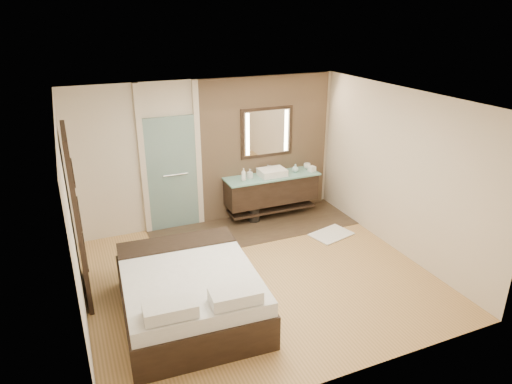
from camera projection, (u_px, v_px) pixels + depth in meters
name	position (u px, v px, depth m)	size (l,w,h in m)	color
floor	(259.00, 276.00, 6.99)	(5.00, 5.00, 0.00)	#A57C45
tile_strip	(254.00, 227.00, 8.58)	(3.80, 1.30, 0.01)	#36261D
stone_wall	(266.00, 147.00, 8.78)	(2.60, 0.08, 2.70)	tan
vanity	(271.00, 189.00, 8.82)	(1.85, 0.55, 0.88)	black
mirror_unit	(267.00, 132.00, 8.62)	(1.06, 0.04, 0.96)	black
frosted_door	(172.00, 169.00, 8.18)	(1.10, 0.12, 2.70)	silver
shoji_partition	(77.00, 216.00, 6.17)	(0.06, 1.20, 2.40)	black
bed	(190.00, 292.00, 6.01)	(1.84, 2.24, 0.83)	black
bath_mat	(331.00, 234.00, 8.27)	(0.72, 0.50, 0.02)	white
waste_bin	(254.00, 214.00, 8.78)	(0.22, 0.22, 0.28)	black
tissue_box	(312.00, 169.00, 8.91)	(0.12, 0.12, 0.10)	silver
soap_bottle_a	(244.00, 174.00, 8.40)	(0.09, 0.09, 0.24)	white
soap_bottle_b	(250.00, 174.00, 8.52)	(0.08, 0.08, 0.18)	#B2B2B2
soap_bottle_c	(295.00, 168.00, 8.86)	(0.13, 0.13, 0.16)	#A4CFCC
cup	(307.00, 166.00, 9.07)	(0.13, 0.13, 0.11)	white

